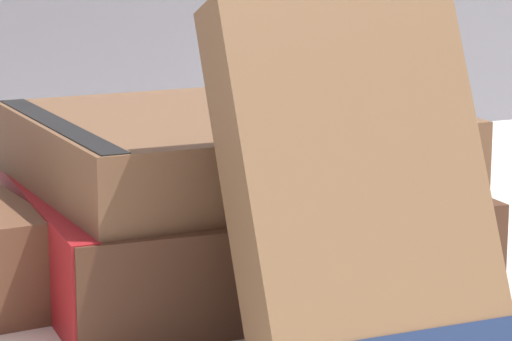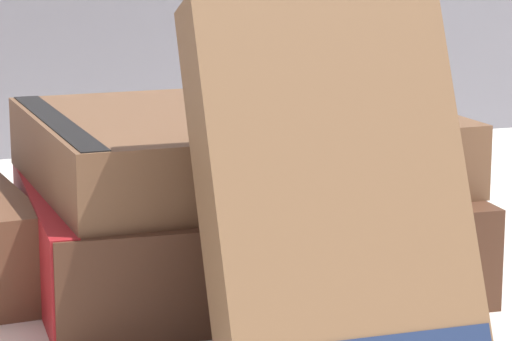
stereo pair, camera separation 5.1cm
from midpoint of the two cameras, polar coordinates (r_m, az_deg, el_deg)
The scene contains 6 objects.
ground_plane at distance 0.55m, azimuth -2.28°, elevation -5.93°, with size 3.00×3.00×0.00m, color silver.
book_flat_bottom at distance 0.57m, azimuth -4.16°, elevation -2.88°, with size 0.20×0.18×0.05m.
book_flat_top at distance 0.57m, azimuth -4.03°, elevation 1.10°, with size 0.19×0.16×0.03m.
book_leaning_front at distance 0.46m, azimuth 1.80°, elevation -1.06°, with size 0.10×0.08×0.14m.
pocket_watch at distance 0.57m, azimuth -2.16°, elevation 3.19°, with size 0.05×0.05×0.01m.
reading_glasses at distance 0.71m, azimuth -12.73°, elevation -1.89°, with size 0.09×0.04×0.00m.
Camera 1 is at (-0.22, -0.48, 0.17)m, focal length 85.00 mm.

